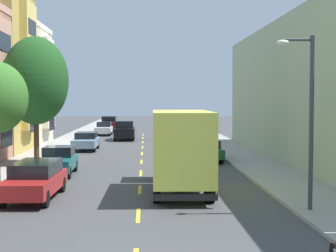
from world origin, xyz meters
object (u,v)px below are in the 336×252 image
at_px(street_lamp, 307,108).
at_px(parked_sedan_sky, 86,141).
at_px(parked_hatchback_teal, 58,161).
at_px(street_tree_third, 36,81).
at_px(moving_black_sedan, 125,130).
at_px(delivery_box_truck, 181,146).
at_px(parked_suv_burgundy, 109,124).
at_px(parked_pickup_orange, 183,129).
at_px(parked_sedan_forest, 205,150).
at_px(parked_hatchback_charcoal, 179,126).
at_px(parked_hatchback_white, 104,129).
at_px(parked_wagon_red, 35,179).

relative_size(street_lamp, parked_sedan_sky, 1.36).
bearing_deg(parked_hatchback_teal, street_tree_third, 116.83).
bearing_deg(moving_black_sedan, delivery_box_truck, -82.72).
height_order(parked_suv_burgundy, parked_pickup_orange, parked_suv_burgundy).
bearing_deg(parked_sedan_forest, street_tree_third, -170.37).
bearing_deg(parked_hatchback_teal, delivery_box_truck, -39.52).
xyz_separation_m(street_tree_third, moving_black_sedan, (4.60, 19.13, -4.19)).
bearing_deg(parked_suv_burgundy, parked_hatchback_charcoal, -15.80).
bearing_deg(moving_black_sedan, street_lamp, -76.65).
distance_m(street_tree_third, parked_suv_burgundy, 33.24).
height_order(street_tree_third, parked_sedan_sky, street_tree_third).
xyz_separation_m(delivery_box_truck, moving_black_sedan, (-3.60, 28.14, -1.00)).
bearing_deg(parked_sedan_sky, parked_suv_burgundy, 89.59).
xyz_separation_m(parked_hatchback_teal, parked_sedan_sky, (-0.02, 13.00, -0.01)).
height_order(street_tree_third, parked_suv_burgundy, street_tree_third).
relative_size(delivery_box_truck, parked_hatchback_white, 1.94).
relative_size(parked_pickup_orange, parked_hatchback_white, 1.33).
relative_size(parked_hatchback_charcoal, parked_sedan_sky, 0.90).
bearing_deg(moving_black_sedan, parked_pickup_orange, 29.43).
bearing_deg(parked_sedan_forest, parked_pickup_orange, 89.91).
bearing_deg(parked_hatchback_charcoal, delivery_box_truck, -93.81).
bearing_deg(delivery_box_truck, parked_pickup_orange, 85.57).
bearing_deg(parked_hatchback_charcoal, parked_sedan_sky, -112.67).
relative_size(parked_pickup_orange, parked_hatchback_charcoal, 1.32).
height_order(parked_sedan_sky, moving_black_sedan, moving_black_sedan).
bearing_deg(street_tree_third, parked_suv_burgundy, 86.35).
bearing_deg(parked_hatchback_white, moving_black_sedan, -68.44).
bearing_deg(parked_sedan_sky, parked_hatchback_white, 89.86).
height_order(parked_hatchback_teal, parked_hatchback_white, same).
relative_size(parked_wagon_red, parked_hatchback_teal, 1.18).
height_order(street_tree_third, parked_pickup_orange, street_tree_third).
height_order(parked_wagon_red, parked_sedan_forest, parked_wagon_red).
xyz_separation_m(parked_hatchback_charcoal, parked_sedan_sky, (-8.89, -21.29, -0.01)).
xyz_separation_m(parked_pickup_orange, parked_hatchback_white, (-8.67, 3.25, -0.07)).
bearing_deg(parked_pickup_orange, parked_hatchback_white, 159.43).
bearing_deg(parked_pickup_orange, delivery_box_truck, -94.43).
bearing_deg(moving_black_sedan, parked_suv_burgundy, 100.29).
distance_m(parked_sedan_forest, parked_hatchback_white, 25.50).
height_order(parked_hatchback_teal, parked_hatchback_charcoal, same).
bearing_deg(street_tree_third, parked_sedan_sky, 78.10).
distance_m(delivery_box_truck, parked_suv_burgundy, 42.37).
relative_size(street_tree_third, delivery_box_truck, 0.99).
bearing_deg(street_tree_third, delivery_box_truck, -47.69).
distance_m(parked_sedan_forest, parked_hatchback_charcoal, 28.64).
xyz_separation_m(street_tree_third, delivery_box_truck, (8.20, -9.00, -3.19)).
distance_m(street_lamp, moving_black_sedan, 33.62).
xyz_separation_m(delivery_box_truck, parked_hatchback_teal, (-6.25, 5.15, -1.23)).
height_order(parked_suv_burgundy, parked_hatchback_teal, parked_suv_burgundy).
xyz_separation_m(parked_wagon_red, parked_sedan_forest, (8.45, 12.16, -0.05)).
bearing_deg(parked_sedan_sky, street_lamp, -65.29).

